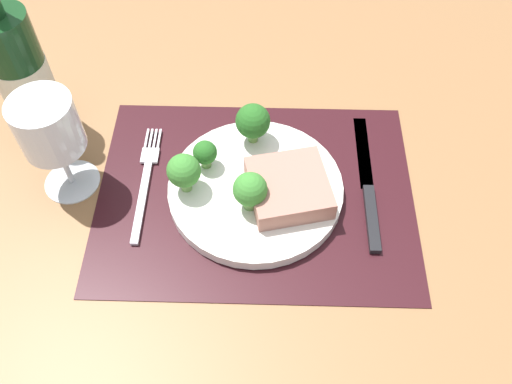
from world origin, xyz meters
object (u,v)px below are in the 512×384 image
at_px(fork, 145,181).
at_px(wine_bottle, 22,74).
at_px(plate, 256,189).
at_px(wine_glass, 49,131).
at_px(knife, 368,191).
at_px(steak, 289,188).

distance_m(fork, wine_bottle, 0.22).
xyz_separation_m(plate, fork, (-0.15, 0.01, -0.01)).
bearing_deg(fork, wine_glass, -179.00).
distance_m(knife, wine_glass, 0.41).
xyz_separation_m(plate, steak, (0.04, -0.01, 0.02)).
relative_size(fork, knife, 0.83).
bearing_deg(wine_bottle, plate, -20.76).
xyz_separation_m(steak, wine_glass, (-0.29, 0.03, 0.07)).
bearing_deg(fork, steak, -7.48).
bearing_deg(steak, wine_glass, 174.86).
xyz_separation_m(plate, wine_glass, (-0.25, 0.01, 0.09)).
height_order(plate, knife, plate).
xyz_separation_m(steak, fork, (-0.19, 0.03, -0.03)).
relative_size(steak, knife, 0.43).
height_order(plate, fork, plate).
bearing_deg(steak, wine_bottle, 159.70).
bearing_deg(knife, fork, 177.78).
bearing_deg(knife, wine_glass, 178.32).
distance_m(plate, fork, 0.15).
distance_m(fork, wine_glass, 0.14).
relative_size(wine_bottle, wine_glass, 1.83).
bearing_deg(plate, fork, 174.57).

